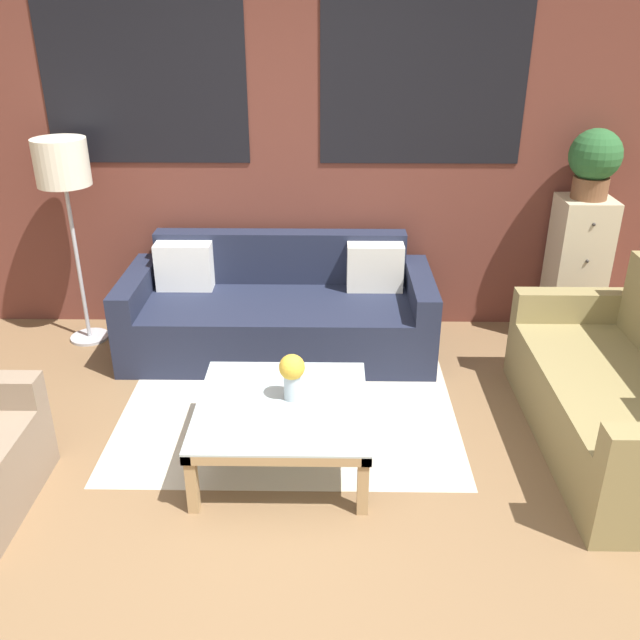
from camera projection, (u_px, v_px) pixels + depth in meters
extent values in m
plane|color=brown|center=(260.00, 538.00, 3.19)|extent=(16.00, 16.00, 0.00)
cube|color=brown|center=(285.00, 140.00, 4.80)|extent=(8.40, 0.08, 2.80)
cube|color=black|center=(144.00, 81.00, 4.60)|extent=(1.40, 0.01, 1.10)
cube|color=black|center=(424.00, 82.00, 4.57)|extent=(1.40, 0.01, 1.10)
cube|color=beige|center=(289.00, 401.00, 4.28)|extent=(2.04, 1.73, 0.00)
cube|color=#1E2338|center=(278.00, 330.00, 4.75)|extent=(1.83, 0.72, 0.40)
cube|color=#1E2338|center=(281.00, 282.00, 5.07)|extent=(1.83, 0.16, 0.78)
cube|color=#1E2338|center=(139.00, 313.00, 4.80)|extent=(0.16, 0.88, 0.58)
cube|color=#1E2338|center=(419.00, 315.00, 4.77)|extent=(0.16, 0.88, 0.58)
cube|color=white|center=(184.00, 266.00, 4.86)|extent=(0.40, 0.16, 0.34)
cube|color=silver|center=(375.00, 267.00, 4.84)|extent=(0.40, 0.16, 0.34)
cube|color=olive|center=(599.00, 412.00, 3.79)|extent=(0.64, 1.41, 0.42)
cube|color=olive|center=(572.00, 335.00, 4.45)|extent=(0.80, 0.14, 0.62)
cube|color=silver|center=(282.00, 405.00, 3.59)|extent=(0.91, 0.91, 0.01)
cube|color=tan|center=(276.00, 459.00, 3.22)|extent=(0.91, 0.05, 0.05)
cube|color=tan|center=(287.00, 370.00, 3.99)|extent=(0.91, 0.05, 0.05)
cube|color=tan|center=(202.00, 409.00, 3.61)|extent=(0.05, 0.91, 0.05)
cube|color=tan|center=(363.00, 410.00, 3.60)|extent=(0.05, 0.91, 0.05)
cube|color=tan|center=(192.00, 482.00, 3.30)|extent=(0.06, 0.05, 0.35)
cube|color=tan|center=(363.00, 483.00, 3.29)|extent=(0.05, 0.05, 0.35)
cube|color=tan|center=(218.00, 392.00, 4.05)|extent=(0.06, 0.06, 0.35)
cube|color=tan|center=(357.00, 393.00, 4.04)|extent=(0.05, 0.06, 0.35)
cylinder|color=#B2B2B7|center=(90.00, 337.00, 5.08)|extent=(0.28, 0.28, 0.02)
cylinder|color=#B2B2B7|center=(78.00, 264.00, 4.83)|extent=(0.03, 0.03, 1.14)
cylinder|color=beige|center=(61.00, 162.00, 4.52)|extent=(0.36, 0.36, 0.31)
cube|color=#C6B793|center=(576.00, 270.00, 4.91)|extent=(0.37, 0.35, 1.06)
sphere|color=#38332D|center=(594.00, 225.00, 4.58)|extent=(0.02, 0.02, 0.02)
sphere|color=#38332D|center=(587.00, 261.00, 4.69)|extent=(0.02, 0.02, 0.02)
sphere|color=#38332D|center=(581.00, 296.00, 4.81)|extent=(0.02, 0.02, 0.02)
sphere|color=#38332D|center=(575.00, 329.00, 4.92)|extent=(0.02, 0.02, 0.02)
cylinder|color=brown|center=(590.00, 188.00, 4.66)|extent=(0.24, 0.24, 0.15)
sphere|color=#285B2D|center=(596.00, 155.00, 4.56)|extent=(0.35, 0.35, 0.35)
cylinder|color=#ADBCC6|center=(292.00, 387.00, 3.61)|extent=(0.09, 0.09, 0.14)
sphere|color=gold|center=(292.00, 367.00, 3.56)|extent=(0.14, 0.14, 0.14)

